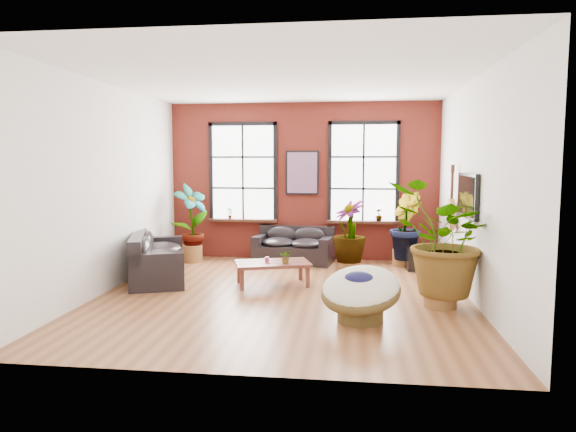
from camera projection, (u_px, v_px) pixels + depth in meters
The scene contains 19 objects.
room at pixel (285, 189), 8.44m from camera, with size 6.04×6.54×3.54m.
sofa_back at pixel (294, 246), 11.22m from camera, with size 1.79×1.05×0.78m.
sofa_left at pixel (155, 258), 9.63m from camera, with size 1.61×2.38×0.87m.
coffee_table at pixel (272, 265), 9.13m from camera, with size 1.46×1.10×0.50m.
papasan_chair at pixel (361, 291), 7.03m from camera, with size 1.41×1.42×0.82m.
poster at pixel (302, 173), 11.41m from camera, with size 0.74×0.06×0.98m.
tv_wall_unit at pixel (462, 201), 8.55m from camera, with size 0.13×1.86×1.20m.
media_box at pixel (421, 258), 10.46m from camera, with size 0.63×0.54×0.49m.
pot_back_left at pixel (191, 253), 11.31m from camera, with size 0.62×0.62×0.36m.
pot_back_right at pixel (404, 258), 10.85m from camera, with size 0.56×0.56×0.34m.
pot_right_wall at pixel (440, 295), 7.75m from camera, with size 0.57×0.57×0.36m.
pot_mid at pixel (348, 260), 10.62m from camera, with size 0.55×0.55×0.35m.
floor_plant_back_left at pixel (192, 219), 11.26m from camera, with size 0.83×0.56×1.57m, color #0F3B10.
floor_plant_back_right at pixel (405, 226), 10.76m from camera, with size 0.78×0.63×1.42m, color #0F3B10.
floor_plant_right_wall at pixel (444, 240), 7.65m from camera, with size 1.57×1.36×1.75m, color #0F3B10.
floor_plant_mid at pixel (349, 231), 10.53m from camera, with size 0.71×0.71×1.28m, color #0F3B10.
table_plant at pixel (286, 257), 8.97m from camera, with size 0.22×0.19×0.24m, color #0F3B10.
sill_plant_left at pixel (230, 213), 11.66m from camera, with size 0.14×0.10×0.27m, color #0F3B10.
sill_plant_right at pixel (379, 215), 11.25m from camera, with size 0.15×0.15×0.27m, color #0F3B10.
Camera 1 is at (1.09, -8.22, 2.18)m, focal length 32.00 mm.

